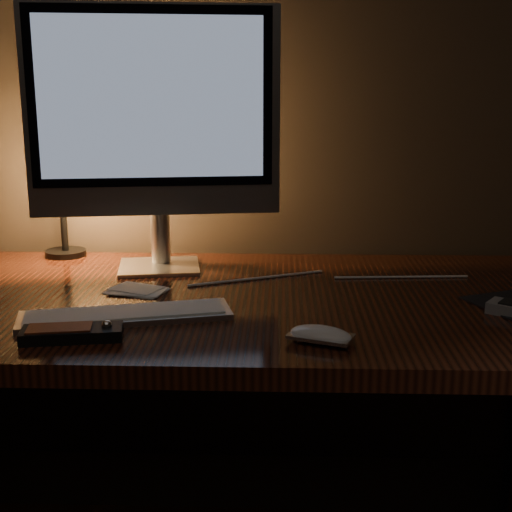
{
  "coord_description": "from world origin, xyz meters",
  "views": [
    {
      "loc": [
        0.11,
        0.46,
        1.18
      ],
      "look_at": [
        0.07,
        1.73,
        0.86
      ],
      "focal_mm": 50.0,
      "sensor_mm": 36.0,
      "label": 1
    }
  ],
  "objects_px": {
    "keyboard": "(126,315)",
    "desk_lamp": "(66,167)",
    "mouse": "(321,337)",
    "media_remote": "(72,333)",
    "monitor": "(154,117)",
    "desk": "(229,343)"
  },
  "relations": [
    {
      "from": "mouse",
      "to": "desk_lamp",
      "type": "bearing_deg",
      "value": 156.97
    },
    {
      "from": "desk_lamp",
      "to": "monitor",
      "type": "bearing_deg",
      "value": -8.24
    },
    {
      "from": "mouse",
      "to": "media_remote",
      "type": "height_order",
      "value": "media_remote"
    },
    {
      "from": "desk",
      "to": "desk_lamp",
      "type": "bearing_deg",
      "value": 150.22
    },
    {
      "from": "mouse",
      "to": "desk",
      "type": "bearing_deg",
      "value": 139.29
    },
    {
      "from": "media_remote",
      "to": "mouse",
      "type": "bearing_deg",
      "value": -9.92
    },
    {
      "from": "mouse",
      "to": "media_remote",
      "type": "relative_size",
      "value": 0.6
    },
    {
      "from": "monitor",
      "to": "desk_lamp",
      "type": "bearing_deg",
      "value": 149.59
    },
    {
      "from": "desk",
      "to": "keyboard",
      "type": "bearing_deg",
      "value": -128.73
    },
    {
      "from": "keyboard",
      "to": "mouse",
      "type": "xyz_separation_m",
      "value": [
        0.36,
        -0.12,
        0.0
      ]
    },
    {
      "from": "desk",
      "to": "desk_lamp",
      "type": "xyz_separation_m",
      "value": [
        -0.41,
        0.23,
        0.36
      ]
    },
    {
      "from": "media_remote",
      "to": "desk_lamp",
      "type": "distance_m",
      "value": 0.63
    },
    {
      "from": "keyboard",
      "to": "mouse",
      "type": "bearing_deg",
      "value": -32.53
    },
    {
      "from": "keyboard",
      "to": "mouse",
      "type": "height_order",
      "value": "mouse"
    },
    {
      "from": "mouse",
      "to": "desk_lamp",
      "type": "height_order",
      "value": "desk_lamp"
    },
    {
      "from": "keyboard",
      "to": "desk_lamp",
      "type": "xyz_separation_m",
      "value": [
        -0.23,
        0.45,
        0.22
      ]
    },
    {
      "from": "keyboard",
      "to": "media_remote",
      "type": "distance_m",
      "value": 0.13
    },
    {
      "from": "monitor",
      "to": "desk",
      "type": "bearing_deg",
      "value": -48.17
    },
    {
      "from": "media_remote",
      "to": "monitor",
      "type": "bearing_deg",
      "value": 72.18
    },
    {
      "from": "keyboard",
      "to": "media_remote",
      "type": "height_order",
      "value": "media_remote"
    },
    {
      "from": "monitor",
      "to": "mouse",
      "type": "xyz_separation_m",
      "value": [
        0.35,
        -0.48,
        -0.34
      ]
    },
    {
      "from": "mouse",
      "to": "media_remote",
      "type": "bearing_deg",
      "value": -159.47
    }
  ]
}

